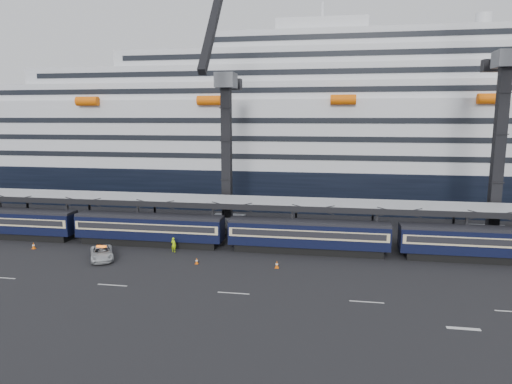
% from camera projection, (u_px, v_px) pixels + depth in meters
% --- Properties ---
extents(ground, '(260.00, 260.00, 0.00)m').
position_uv_depth(ground, '(385.00, 287.00, 43.65)').
color(ground, black).
rests_on(ground, ground).
extents(lane_markings, '(111.00, 4.27, 0.02)m').
position_uv_depth(lane_markings, '(495.00, 316.00, 37.20)').
color(lane_markings, beige).
rests_on(lane_markings, ground).
extents(train, '(133.05, 3.00, 4.05)m').
position_uv_depth(train, '(336.00, 236.00, 53.79)').
color(train, black).
rests_on(train, ground).
extents(canopy, '(130.00, 6.25, 5.53)m').
position_uv_depth(canopy, '(375.00, 206.00, 56.41)').
color(canopy, '#9FA1A7').
rests_on(canopy, ground).
extents(cruise_ship, '(214.09, 28.84, 34.00)m').
position_uv_depth(cruise_ship, '(356.00, 137.00, 86.54)').
color(cruise_ship, black).
rests_on(cruise_ship, ground).
extents(crane_dark_near, '(4.50, 17.75, 35.08)m').
position_uv_depth(crane_dark_near, '(226.00, 147.00, 63.13)').
color(crane_dark_near, '#484A50').
rests_on(crane_dark_near, ground).
extents(crane_dark_mid, '(4.50, 18.24, 39.64)m').
position_uv_depth(crane_dark_mid, '(501.00, 139.00, 56.07)').
color(crane_dark_mid, '#484A50').
rests_on(crane_dark_mid, ground).
extents(pickup_truck, '(4.68, 5.72, 1.45)m').
position_uv_depth(pickup_truck, '(102.00, 253.00, 52.00)').
color(pickup_truck, '#A4A8AB').
rests_on(pickup_truck, ground).
extents(worker, '(0.75, 0.60, 1.81)m').
position_uv_depth(worker, '(174.00, 245.00, 54.79)').
color(worker, '#A8D90B').
rests_on(worker, ground).
extents(traffic_cone_b, '(0.42, 0.42, 0.85)m').
position_uv_depth(traffic_cone_b, '(34.00, 245.00, 56.22)').
color(traffic_cone_b, '#EC5E07').
rests_on(traffic_cone_b, ground).
extents(traffic_cone_c, '(0.36, 0.36, 0.72)m').
position_uv_depth(traffic_cone_c, '(197.00, 261.00, 50.44)').
color(traffic_cone_c, '#EC5E07').
rests_on(traffic_cone_c, ground).
extents(traffic_cone_d, '(0.42, 0.42, 0.84)m').
position_uv_depth(traffic_cone_d, '(277.00, 264.00, 49.04)').
color(traffic_cone_d, '#EC5E07').
rests_on(traffic_cone_d, ground).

